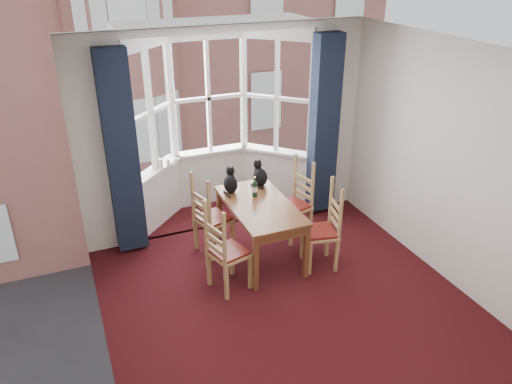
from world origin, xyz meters
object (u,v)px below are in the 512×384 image
candle_short (168,163)px  candle_extra (176,161)px  chair_right_near (327,232)px  candle_tall (161,163)px  dining_table (260,210)px  chair_left_far (208,221)px  cat_left (231,183)px  wine_bottle (255,188)px  chair_left_near (222,256)px  chair_right_far (298,205)px  cat_right (260,175)px

candle_short → candle_extra: candle_short is taller
chair_right_near → candle_tall: (-1.63, 1.84, 0.47)m
candle_extra → candle_short: bearing=-170.0°
dining_table → chair_left_far: size_ratio=1.54×
cat_left → candle_tall: 1.13m
wine_bottle → candle_tall: wine_bottle is taller
chair_left_near → candle_short: size_ratio=9.04×
chair_right_far → cat_right: (-0.47, 0.23, 0.42)m
chair_left_far → candle_extra: 1.17m
cat_left → candle_tall: (-0.72, 0.87, 0.05)m
chair_left_near → chair_left_far: size_ratio=1.00×
dining_table → chair_right_far: chair_right_far is taller
candle_extra → cat_right: bearing=-42.6°
candle_short → candle_extra: bearing=10.0°
dining_table → cat_right: 0.61m
candle_tall → cat_left: bearing=-50.3°
candle_short → chair_left_far: bearing=-77.6°
candle_short → candle_extra: size_ratio=1.14×
candle_short → wine_bottle: bearing=-52.9°
chair_left_near → candle_tall: 1.92m
cat_left → wine_bottle: 0.34m
chair_right_near → cat_right: 1.21m
chair_right_near → cat_left: size_ratio=2.66×
dining_table → chair_left_far: 0.70m
chair_right_far → candle_short: candle_short is taller
cat_left → candle_short: (-0.61, 0.90, 0.03)m
cat_left → cat_right: bearing=7.0°
wine_bottle → candle_extra: wine_bottle is taller
candle_short → candle_extra: 0.12m
wine_bottle → chair_right_far: bearing=5.0°
chair_right_far → cat_left: bearing=168.8°
wine_bottle → candle_short: (-0.86, 1.14, 0.04)m
chair_right_near → candle_short: 2.45m
cat_right → cat_left: bearing=-173.0°
chair_right_far → candle_tall: size_ratio=6.68×
dining_table → chair_left_near: size_ratio=1.54×
chair_left_near → candle_tall: candle_tall is taller
candle_short → cat_left: bearing=-55.7°
cat_left → candle_short: bearing=124.3°
cat_right → candle_tall: (-1.16, 0.81, 0.04)m
chair_left_near → chair_right_near: same height
cat_left → candle_tall: bearing=129.7°
cat_right → candle_short: bearing=141.3°
chair_left_near → cat_left: size_ratio=2.66×
chair_right_far → candle_short: (-1.52, 1.08, 0.45)m
dining_table → candle_short: (-0.83, 1.36, 0.26)m
dining_table → candle_extra: bearing=117.5°
wine_bottle → candle_short: bearing=127.1°
chair_left_near → wine_bottle: (0.71, 0.74, 0.40)m
candle_tall → chair_right_near: bearing=-48.4°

